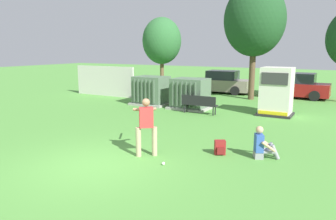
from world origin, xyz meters
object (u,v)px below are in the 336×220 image
sports_ball (163,164)px  seated_spectator (262,146)px  parked_car_left_of_center (295,86)px  generator_enclosure (276,92)px  backpack (220,148)px  batter (146,124)px  park_bench (199,103)px  transformer_west (151,91)px  transformer_mid_west (190,94)px  parked_car_leftmost (221,82)px

sports_ball → seated_spectator: size_ratio=0.09×
seated_spectator → parked_car_left_of_center: 13.06m
generator_enclosure → backpack: generator_enclosure is taller
generator_enclosure → batter: (-2.10, -8.08, -0.16)m
park_bench → parked_car_left_of_center: size_ratio=0.43×
transformer_west → parked_car_left_of_center: bearing=45.5°
transformer_mid_west → parked_car_left_of_center: bearing=58.5°
generator_enclosure → parked_car_leftmost: bearing=129.2°
generator_enclosure → sports_ball: generator_enclosure is taller
batter → sports_ball: 1.36m
park_bench → backpack: (3.11, -5.35, -0.32)m
park_bench → generator_enclosure: bearing=25.4°
batter → seated_spectator: 3.46m
transformer_west → seated_spectator: transformer_west is taller
sports_ball → backpack: 1.93m
seated_spectator → parked_car_left_of_center: bearing=94.6°
transformer_mid_west → parked_car_leftmost: size_ratio=0.49×
seated_spectator → parked_car_left_of_center: (-1.05, 13.02, 0.38)m
generator_enclosure → parked_car_left_of_center: bearing=90.6°
park_bench → seated_spectator: seated_spectator is taller
transformer_west → backpack: 9.27m
backpack → parked_car_leftmost: parked_car_leftmost is taller
seated_spectator → parked_car_leftmost: size_ratio=0.22×
transformer_west → parked_car_leftmost: (1.68, 6.74, -0.04)m
seated_spectator → batter: bearing=-154.5°
park_bench → sports_ball: (2.08, -6.98, -0.49)m
transformer_mid_west → parked_car_leftmost: same height
transformer_west → backpack: (6.61, -6.47, -0.57)m
transformer_mid_west → park_bench: transformer_mid_west is taller
transformer_west → generator_enclosure: 6.84m
parked_car_leftmost → parked_car_left_of_center: 5.06m
sports_ball → batter: bearing=151.5°
park_bench → sports_ball: park_bench is taller
park_bench → parked_car_leftmost: 8.07m
park_bench → transformer_west: bearing=162.3°
seated_spectator → transformer_west: bearing=141.7°
transformer_mid_west → backpack: 7.63m
sports_ball → seated_spectator: (2.20, 1.94, 0.33)m
backpack → generator_enclosure: bearing=88.3°
generator_enclosure → batter: generator_enclosure is taller
generator_enclosure → sports_ball: (-1.23, -8.55, -1.09)m
batter → seated_spectator: batter is taller
batter → backpack: batter is taller
transformer_mid_west → backpack: size_ratio=4.77×
seated_spectator → generator_enclosure: bearing=98.4°
generator_enclosure → seated_spectator: 6.73m
backpack → sports_ball: bearing=-122.2°
transformer_mid_west → backpack: transformer_mid_west is taller
batter → parked_car_left_of_center: batter is taller
sports_ball → parked_car_leftmost: bearing=104.7°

